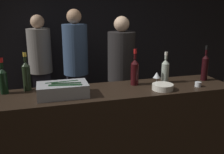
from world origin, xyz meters
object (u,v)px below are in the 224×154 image
at_px(wine_glass, 157,76).
at_px(red_wine_bottle_tall, 135,71).
at_px(person_blond_tee, 40,62).
at_px(white_wine_bottle, 165,70).
at_px(candle_votive, 198,84).
at_px(person_grey_polo, 121,69).
at_px(champagne_bottle, 26,75).
at_px(person_in_hoodie, 76,62).
at_px(ice_bin_with_bottles, 63,89).
at_px(red_wine_bottle_burgundy, 3,79).
at_px(bowl_white, 163,87).
at_px(red_wine_bottle_black_foil, 205,66).

relative_size(wine_glass, red_wine_bottle_tall, 0.35).
height_order(red_wine_bottle_tall, person_blond_tee, person_blond_tee).
distance_m(wine_glass, white_wine_bottle, 0.13).
relative_size(wine_glass, candle_votive, 2.10).
bearing_deg(person_grey_polo, red_wine_bottle_tall, 11.14).
xyz_separation_m(champagne_bottle, person_blond_tee, (0.12, 1.66, -0.22)).
xyz_separation_m(candle_votive, red_wine_bottle_tall, (-0.59, 0.23, 0.12)).
xyz_separation_m(white_wine_bottle, person_in_hoodie, (-0.75, 1.34, -0.15)).
bearing_deg(red_wine_bottle_tall, champagne_bottle, 174.05).
distance_m(ice_bin_with_bottles, champagne_bottle, 0.42).
bearing_deg(person_blond_tee, red_wine_bottle_tall, 62.69).
relative_size(red_wine_bottle_burgundy, person_blond_tee, 0.20).
xyz_separation_m(white_wine_bottle, person_grey_polo, (-0.16, 1.00, -0.21)).
distance_m(bowl_white, champagne_bottle, 1.29).
bearing_deg(champagne_bottle, white_wine_bottle, -5.06).
bearing_deg(red_wine_bottle_burgundy, red_wine_bottle_tall, -2.85).
height_order(red_wine_bottle_black_foil, red_wine_bottle_burgundy, red_wine_bottle_black_foil).
height_order(bowl_white, candle_votive, bowl_white).
distance_m(red_wine_bottle_black_foil, red_wine_bottle_burgundy, 2.03).
height_order(white_wine_bottle, person_blond_tee, person_blond_tee).
relative_size(wine_glass, red_wine_bottle_black_foil, 0.34).
bearing_deg(person_in_hoodie, bowl_white, 84.02).
relative_size(champagne_bottle, white_wine_bottle, 1.12).
distance_m(ice_bin_with_bottles, white_wine_bottle, 1.07).
relative_size(bowl_white, wine_glass, 1.56).
distance_m(candle_votive, person_blond_tee, 2.51).
bearing_deg(person_grey_polo, person_blond_tee, -104.36).
xyz_separation_m(wine_glass, red_wine_bottle_burgundy, (-1.46, 0.12, 0.04)).
distance_m(red_wine_bottle_tall, person_grey_polo, 1.02).
xyz_separation_m(red_wine_bottle_tall, white_wine_bottle, (0.33, -0.01, -0.01)).
bearing_deg(wine_glass, person_grey_polo, 92.33).
xyz_separation_m(bowl_white, red_wine_bottle_burgundy, (-1.44, 0.29, 0.11)).
distance_m(ice_bin_with_bottles, candle_votive, 1.32).
bearing_deg(person_grey_polo, white_wine_bottle, 30.22).
bearing_deg(red_wine_bottle_black_foil, white_wine_bottle, 175.96).
distance_m(red_wine_bottle_tall, person_blond_tee, 2.01).
bearing_deg(candle_votive, champagne_bottle, 168.20).
xyz_separation_m(white_wine_bottle, person_blond_tee, (-1.26, 1.79, -0.20)).
bearing_deg(red_wine_bottle_tall, person_grey_polo, 79.93).
bearing_deg(red_wine_bottle_tall, bowl_white, -47.96).
bearing_deg(red_wine_bottle_burgundy, ice_bin_with_bottles, -22.81).
distance_m(wine_glass, candle_votive, 0.41).
bearing_deg(red_wine_bottle_burgundy, champagne_bottle, 13.25).
height_order(bowl_white, red_wine_bottle_tall, red_wine_bottle_tall).
xyz_separation_m(bowl_white, champagne_bottle, (-1.24, 0.33, 0.12)).
relative_size(red_wine_bottle_black_foil, person_blond_tee, 0.23).
bearing_deg(person_in_hoodie, red_wine_bottle_tall, 79.71).
xyz_separation_m(red_wine_bottle_black_foil, red_wine_bottle_burgundy, (-2.03, 0.11, -0.02)).
xyz_separation_m(red_wine_bottle_burgundy, person_blond_tee, (0.32, 1.71, -0.20)).
relative_size(candle_votive, red_wine_bottle_tall, 0.17).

